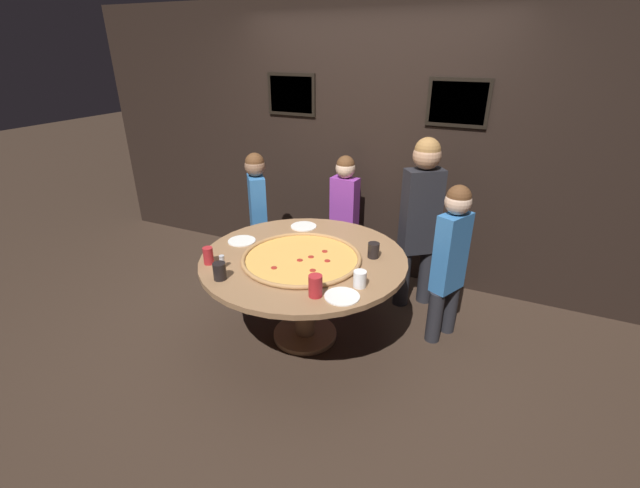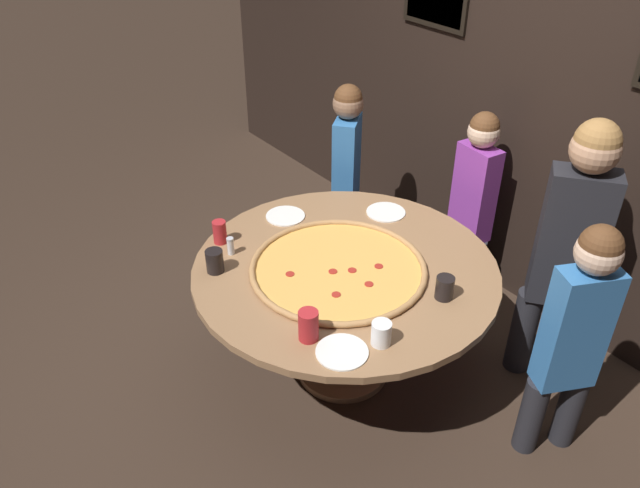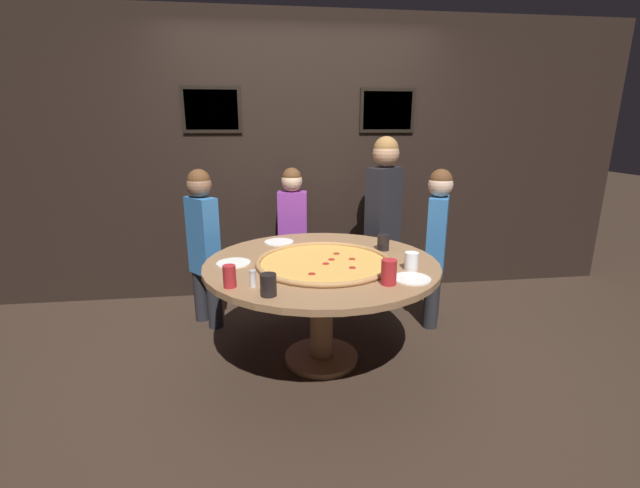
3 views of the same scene
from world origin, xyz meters
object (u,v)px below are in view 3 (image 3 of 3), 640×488
object	(u,v)px
giant_pizza	(324,262)
drink_cup_near_right	(389,272)
drink_cup_far_right	(229,276)
drink_cup_by_shaker	(268,285)
drink_cup_far_left	(383,242)
diner_side_left	(203,239)
condiment_shaker	(253,278)
dining_table	(321,280)
drink_cup_centre_back	(411,261)
diner_centre_back	(293,228)
white_plate_near_front	(411,279)
white_plate_beside_cup	(234,263)
white_plate_right_side	(279,242)
diner_far_left	(436,239)
diner_side_right	(383,213)

from	to	relation	value
giant_pizza	drink_cup_near_right	size ratio (longest dim) A/B	6.14
drink_cup_far_right	drink_cup_by_shaker	bearing A→B (deg)	-35.17
drink_cup_far_left	diner_side_left	distance (m)	1.44
giant_pizza	condiment_shaker	distance (m)	0.58
dining_table	drink_cup_centre_back	distance (m)	0.62
drink_cup_centre_back	diner_centre_back	distance (m)	1.51
condiment_shaker	diner_side_left	world-z (taller)	diner_side_left
drink_cup_far_right	drink_cup_centre_back	xyz separation A→B (m)	(1.11, 0.16, -0.01)
drink_cup_far_left	white_plate_near_front	distance (m)	0.62
white_plate_beside_cup	white_plate_near_front	size ratio (longest dim) A/B	0.98
white_plate_right_side	diner_side_left	world-z (taller)	diner_side_left
white_plate_right_side	giant_pizza	bearing A→B (deg)	-64.50
drink_cup_centre_back	diner_side_left	size ratio (longest dim) A/B	0.09
drink_cup_near_right	diner_centre_back	distance (m)	1.65
drink_cup_by_shaker	white_plate_right_side	bearing A→B (deg)	84.82
drink_cup_near_right	drink_cup_by_shaker	xyz separation A→B (m)	(-0.68, -0.08, -0.01)
white_plate_right_side	diner_far_left	bearing A→B (deg)	-1.29
dining_table	white_plate_beside_cup	distance (m)	0.60
drink_cup_by_shaker	diner_side_left	distance (m)	1.36
white_plate_right_side	diner_side_left	bearing A→B (deg)	162.01
giant_pizza	drink_cup_far_left	distance (m)	0.54
drink_cup_by_shaker	diner_side_right	bearing A→B (deg)	54.42
drink_cup_far_left	diner_side_right	world-z (taller)	diner_side_right
diner_centre_back	drink_cup_far_right	bearing A→B (deg)	79.11
diner_side_right	diner_side_left	world-z (taller)	diner_side_right
diner_side_left	condiment_shaker	bearing A→B (deg)	160.93
giant_pizza	drink_cup_near_right	world-z (taller)	drink_cup_near_right
diner_far_left	white_plate_near_front	bearing A→B (deg)	-4.30
drink_cup_by_shaker	diner_centre_back	distance (m)	1.68
drink_cup_far_left	condiment_shaker	size ratio (longest dim) A/B	1.19
drink_cup_by_shaker	condiment_shaker	xyz separation A→B (m)	(-0.08, 0.14, -0.01)
giant_pizza	drink_cup_centre_back	bearing A→B (deg)	-19.40
drink_cup_near_right	drink_cup_far_right	xyz separation A→B (m)	(-0.90, 0.07, -0.01)
diner_centre_back	white_plate_right_side	bearing A→B (deg)	82.07
giant_pizza	drink_cup_by_shaker	world-z (taller)	drink_cup_by_shaker
white_plate_beside_cup	diner_side_right	xyz separation A→B (m)	(1.25, 0.87, 0.12)
white_plate_near_front	diner_side_left	bearing A→B (deg)	140.13
drink_cup_far_right	white_plate_beside_cup	distance (m)	0.43
diner_side_right	diner_side_left	size ratio (longest dim) A/B	1.18
drink_cup_far_left	drink_cup_far_right	xyz separation A→B (m)	(-1.06, -0.61, 0.01)
drink_cup_by_shaker	drink_cup_far_right	xyz separation A→B (m)	(-0.21, 0.15, 0.00)
drink_cup_centre_back	diner_side_right	world-z (taller)	diner_side_right
condiment_shaker	diner_centre_back	distance (m)	1.56
giant_pizza	diner_centre_back	distance (m)	1.18
drink_cup_near_right	diner_side_right	xyz separation A→B (m)	(0.35, 1.37, 0.06)
diner_centre_back	diner_far_left	distance (m)	1.29
white_plate_beside_cup	white_plate_right_side	size ratio (longest dim) A/B	0.99
drink_cup_far_left	white_plate_right_side	world-z (taller)	drink_cup_far_left
drink_cup_centre_back	white_plate_right_side	distance (m)	1.11
white_plate_right_side	drink_cup_far_left	bearing A→B (deg)	-22.51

